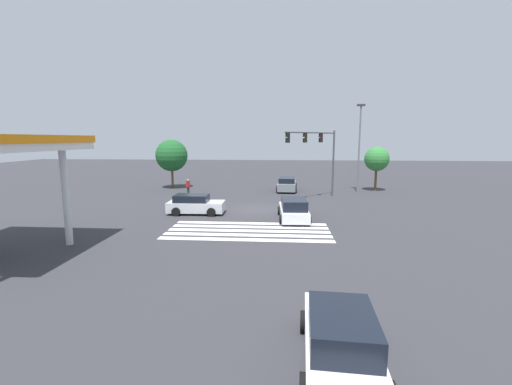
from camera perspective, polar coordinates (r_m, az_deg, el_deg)
name	(u,v)px	position (r m, az deg, el deg)	size (l,w,h in m)	color
ground_plane	(256,209)	(27.76, 0.00, -2.82)	(130.05, 130.05, 0.00)	#333338
crosswalk_markings	(248,231)	(21.39, -1.27, -6.39)	(10.09, 4.40, 0.01)	silver
traffic_signal_mast	(318,148)	(32.75, 10.33, 7.33)	(4.98, 4.98, 6.46)	#47474C
car_0	(294,209)	(24.33, 6.29, -2.83)	(2.27, 4.78, 1.51)	silver
car_1	(340,340)	(9.49, 13.90, -22.76)	(2.20, 4.55, 1.54)	silver
car_2	(287,184)	(37.58, 5.16, 1.38)	(2.31, 4.76, 1.50)	gray
car_3	(195,204)	(26.46, -10.12, -1.97)	(4.26, 2.15, 1.47)	silver
pedestrian	(188,186)	(35.58, -11.26, 1.06)	(0.41, 0.41, 1.60)	#38383D
street_light_pole_a	(359,141)	(37.92, 16.86, 8.21)	(0.80, 0.36, 9.21)	slate
tree_corner_a	(172,156)	(40.58, -13.89, 6.00)	(3.63, 3.63, 5.58)	brown
tree_corner_b	(377,159)	(39.55, 19.48, 5.26)	(2.64, 2.64, 4.81)	brown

